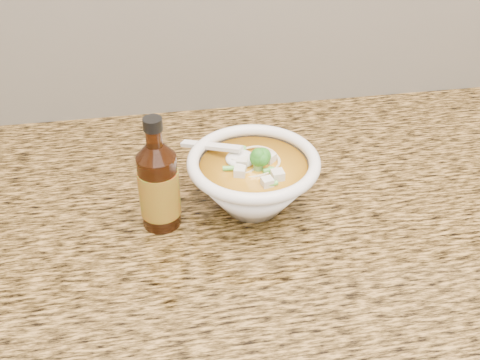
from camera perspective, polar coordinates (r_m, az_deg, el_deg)
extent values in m
cube|color=#A5793C|center=(0.97, 12.55, -2.08)|extent=(4.00, 0.68, 0.04)
cylinder|color=white|center=(0.91, 1.24, -2.22)|extent=(0.08, 0.08, 0.01)
torus|color=white|center=(0.87, 1.31, 1.73)|extent=(0.19, 0.19, 0.02)
torus|color=beige|center=(0.86, 0.73, 0.97)|extent=(0.09, 0.09, 0.00)
torus|color=beige|center=(0.85, 0.38, 0.51)|extent=(0.09, 0.09, 0.00)
torus|color=beige|center=(0.89, 1.62, 1.81)|extent=(0.12, 0.12, 0.00)
torus|color=beige|center=(0.87, 0.65, 1.15)|extent=(0.07, 0.07, 0.00)
torus|color=beige|center=(0.87, 0.33, 0.77)|extent=(0.09, 0.09, 0.00)
torus|color=beige|center=(0.86, 0.32, 0.35)|extent=(0.09, 0.09, 0.00)
torus|color=beige|center=(0.87, 1.92, 0.83)|extent=(0.07, 0.07, 0.00)
cube|color=silver|center=(0.88, -0.49, 2.06)|extent=(0.02, 0.02, 0.02)
cube|color=silver|center=(0.86, -1.21, 1.10)|extent=(0.02, 0.02, 0.01)
cube|color=silver|center=(0.86, 0.04, 1.47)|extent=(0.02, 0.02, 0.01)
cube|color=silver|center=(0.87, 2.54, 1.85)|extent=(0.02, 0.02, 0.02)
cube|color=silver|center=(0.90, 0.90, 2.95)|extent=(0.02, 0.02, 0.02)
cube|color=silver|center=(0.90, -0.59, 3.19)|extent=(0.02, 0.02, 0.01)
cube|color=silver|center=(0.90, 0.45, 3.05)|extent=(0.02, 0.02, 0.02)
ellipsoid|color=#196014|center=(0.85, 1.77, 2.05)|extent=(0.04, 0.04, 0.03)
cylinder|color=#61C54B|center=(0.85, 0.24, 0.65)|extent=(0.02, 0.02, 0.01)
cylinder|color=#61C54B|center=(0.89, -0.67, 2.84)|extent=(0.02, 0.01, 0.01)
cylinder|color=#61C54B|center=(0.89, 1.01, 2.54)|extent=(0.02, 0.02, 0.01)
cylinder|color=#61C54B|center=(0.83, -1.42, 0.04)|extent=(0.01, 0.02, 0.01)
cylinder|color=#61C54B|center=(0.83, 0.32, -0.33)|extent=(0.02, 0.02, 0.01)
cylinder|color=#61C54B|center=(0.85, -1.56, 0.98)|extent=(0.01, 0.02, 0.01)
ellipsoid|color=white|center=(0.88, 0.04, 2.03)|extent=(0.04, 0.04, 0.02)
cube|color=white|center=(0.89, -2.75, 3.23)|extent=(0.09, 0.08, 0.03)
cylinder|color=#3D1908|center=(0.85, -7.67, -1.01)|extent=(0.06, 0.06, 0.12)
cylinder|color=#3D1908|center=(0.80, -8.16, 4.02)|extent=(0.02, 0.02, 0.02)
cylinder|color=black|center=(0.79, -8.29, 5.27)|extent=(0.03, 0.03, 0.02)
cylinder|color=red|center=(0.86, -7.66, -1.13)|extent=(0.06, 0.06, 0.07)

